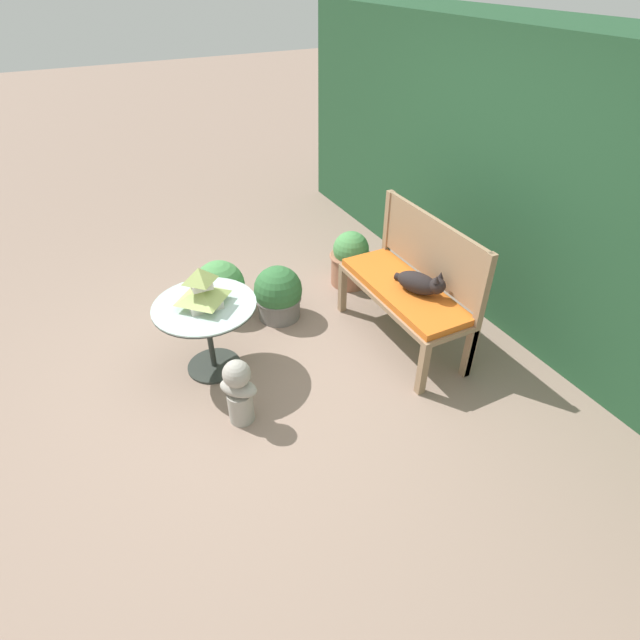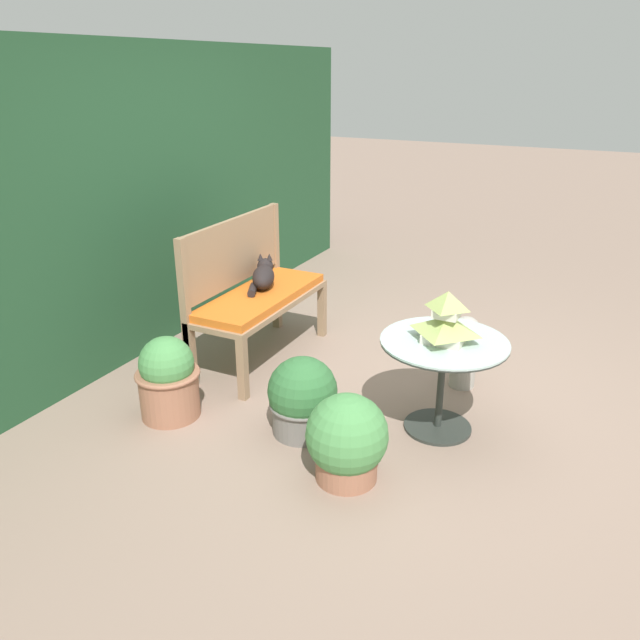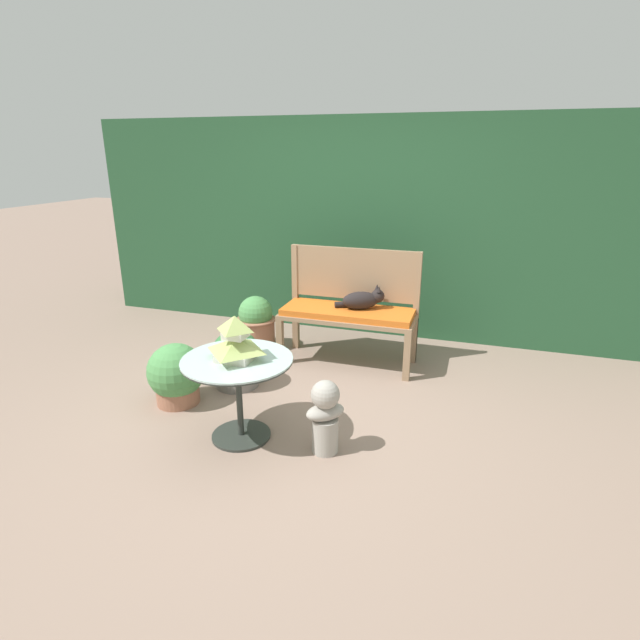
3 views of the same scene
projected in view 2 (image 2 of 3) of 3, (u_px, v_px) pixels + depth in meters
name	position (u px, v px, depth m)	size (l,w,h in m)	color
ground	(391.00, 394.00, 4.37)	(30.00, 30.00, 0.00)	gray
foliage_hedge_back	(101.00, 198.00, 4.96)	(6.40, 1.00, 2.32)	#234C2D
garden_bench	(261.00, 302.00, 4.73)	(1.28, 0.49, 0.55)	#937556
bench_backrest	(234.00, 261.00, 4.71)	(1.28, 0.06, 1.09)	#937556
cat	(263.00, 275.00, 4.80)	(0.46, 0.30, 0.22)	black
patio_table	(443.00, 360.00, 3.78)	(0.77, 0.77, 0.61)	#2D332D
pagoda_birdhouse	(446.00, 320.00, 3.68)	(0.32, 0.32, 0.31)	silver
garden_bust	(465.00, 350.00, 4.39)	(0.31, 0.30, 0.53)	#A39E93
potted_plant_bench_right	(347.00, 441.00, 3.40)	(0.46, 0.46, 0.51)	#9E664C
potted_plant_table_near	(168.00, 379.00, 4.02)	(0.42, 0.42, 0.55)	#9E664C
potted_plant_hedge_corner	(303.00, 398.00, 3.85)	(0.43, 0.43, 0.50)	slate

